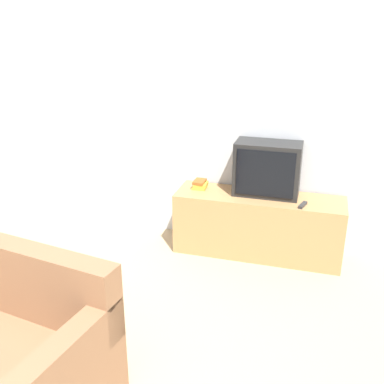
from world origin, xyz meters
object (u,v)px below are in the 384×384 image
at_px(television, 267,169).
at_px(remote_on_stand, 303,205).
at_px(tv_stand, 258,225).
at_px(book_stack, 200,184).

height_order(television, remote_on_stand, television).
bearing_deg(remote_on_stand, tv_stand, 161.84).
bearing_deg(book_stack, television, 1.25).
bearing_deg(remote_on_stand, book_stack, 169.30).
xyz_separation_m(tv_stand, remote_on_stand, (0.40, -0.13, 0.31)).
bearing_deg(television, book_stack, -178.75).
bearing_deg(television, tv_stand, -123.85).
height_order(television, book_stack, television).
distance_m(tv_stand, television, 0.56).
relative_size(tv_stand, remote_on_stand, 10.45).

